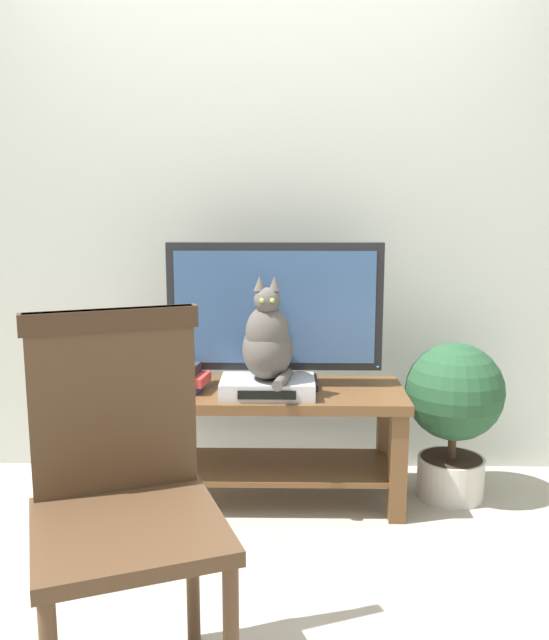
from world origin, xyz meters
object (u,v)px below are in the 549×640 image
at_px(tv_stand, 275,423).
at_px(book_stack, 178,377).
at_px(potted_plant, 454,407).
at_px(tv, 275,312).
at_px(media_box, 268,387).
at_px(cat, 268,341).
at_px(wooden_chair, 122,478).

relative_size(tv_stand, book_stack, 4.31).
bearing_deg(tv_stand, potted_plant, 3.93).
bearing_deg(tv, book_stack, -168.43).
height_order(media_box, cat, cat).
xyz_separation_m(tv_stand, book_stack, (-0.42, -0.03, 0.21)).
relative_size(tv_stand, potted_plant, 1.59).
bearing_deg(media_box, cat, -85.38).
xyz_separation_m(media_box, potted_plant, (0.82, 0.14, -0.13)).
xyz_separation_m(media_box, book_stack, (-0.39, 0.06, 0.02)).
bearing_deg(tv_stand, tv, 89.98).
bearing_deg(cat, wooden_chair, -108.59).
distance_m(tv, wooden_chair, 1.30).
xyz_separation_m(tv_stand, cat, (-0.03, -0.10, 0.39)).
bearing_deg(wooden_chair, media_box, 71.69).
xyz_separation_m(cat, wooden_chair, (-0.36, -1.06, -0.15)).
xyz_separation_m(wooden_chair, potted_plant, (1.18, 1.22, -0.18)).
height_order(tv_stand, potted_plant, potted_plant).
height_order(tv_stand, media_box, media_box).
xyz_separation_m(book_stack, potted_plant, (1.21, 0.08, -0.15)).
relative_size(cat, wooden_chair, 0.42).
distance_m(wooden_chair, book_stack, 1.14).
bearing_deg(tv_stand, media_box, -108.29).
distance_m(tv_stand, potted_plant, 0.80).
relative_size(media_box, book_stack, 1.51).
height_order(tv, book_stack, tv).
bearing_deg(book_stack, potted_plant, 3.82).
bearing_deg(media_box, potted_plant, 9.71).
bearing_deg(book_stack, tv_stand, 3.60).
height_order(media_box, book_stack, book_stack).
height_order(wooden_chair, book_stack, wooden_chair).
distance_m(wooden_chair, potted_plant, 1.70).
distance_m(tv_stand, wooden_chair, 1.25).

